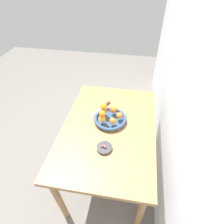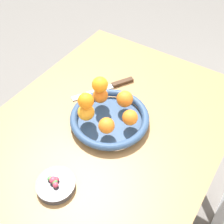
# 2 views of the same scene
# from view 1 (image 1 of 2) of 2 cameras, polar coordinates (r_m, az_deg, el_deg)

# --- Properties ---
(ground_plane) EXTENTS (6.00, 6.00, 0.00)m
(ground_plane) POSITION_cam_1_polar(r_m,az_deg,el_deg) (2.05, -0.76, -18.90)
(ground_plane) COLOR slate
(wall_back) EXTENTS (4.00, 0.05, 2.50)m
(wall_back) POSITION_cam_1_polar(r_m,az_deg,el_deg) (1.15, 24.72, 9.88)
(wall_back) COLOR silver
(wall_back) RESTS_ON ground_plane
(dining_table) EXTENTS (1.10, 0.76, 0.74)m
(dining_table) POSITION_cam_1_polar(r_m,az_deg,el_deg) (1.51, -0.98, -7.06)
(dining_table) COLOR #9E7042
(dining_table) RESTS_ON ground_plane
(fruit_bowl) EXTENTS (0.27, 0.27, 0.04)m
(fruit_bowl) POSITION_cam_1_polar(r_m,az_deg,el_deg) (1.48, -0.47, -2.30)
(fruit_bowl) COLOR navy
(fruit_bowl) RESTS_ON dining_table
(candy_dish) EXTENTS (0.11, 0.11, 0.02)m
(candy_dish) POSITION_cam_1_polar(r_m,az_deg,el_deg) (1.30, -2.51, -11.64)
(candy_dish) COLOR #333338
(candy_dish) RESTS_ON dining_table
(orange_0) EXTENTS (0.05, 0.05, 0.05)m
(orange_0) POSITION_cam_1_polar(r_m,az_deg,el_deg) (1.44, 2.42, -1.17)
(orange_0) COLOR orange
(orange_0) RESTS_ON fruit_bowl
(orange_1) EXTENTS (0.06, 0.06, 0.06)m
(orange_1) POSITION_cam_1_polar(r_m,az_deg,el_deg) (1.49, 0.53, 0.78)
(orange_1) COLOR orange
(orange_1) RESTS_ON fruit_bowl
(orange_2) EXTENTS (0.05, 0.05, 0.05)m
(orange_2) POSITION_cam_1_polar(r_m,az_deg,el_deg) (1.48, -2.78, 0.30)
(orange_2) COLOR orange
(orange_2) RESTS_ON fruit_bowl
(orange_3) EXTENTS (0.06, 0.06, 0.06)m
(orange_3) POSITION_cam_1_polar(r_m,az_deg,el_deg) (1.42, -3.24, -2.19)
(orange_3) COLOR orange
(orange_3) RESTS_ON fruit_bowl
(orange_4) EXTENTS (0.05, 0.05, 0.05)m
(orange_4) POSITION_cam_1_polar(r_m,az_deg,el_deg) (1.40, 0.21, -2.92)
(orange_4) COLOR orange
(orange_4) RESTS_ON fruit_bowl
(orange_5) EXTENTS (0.05, 0.05, 0.05)m
(orange_5) POSITION_cam_1_polar(r_m,az_deg,el_deg) (1.38, -3.20, -0.57)
(orange_5) COLOR orange
(orange_5) RESTS_ON orange_3
(orange_6) EXTENTS (0.06, 0.06, 0.06)m
(orange_6) POSITION_cam_1_polar(r_m,az_deg,el_deg) (1.44, -2.76, 1.79)
(orange_6) COLOR orange
(orange_6) RESTS_ON orange_2
(candy_ball_0) EXTENTS (0.01, 0.01, 0.01)m
(candy_ball_0) POSITION_cam_1_polar(r_m,az_deg,el_deg) (1.29, -3.39, -11.04)
(candy_ball_0) COLOR #4C9947
(candy_ball_0) RESTS_ON candy_dish
(candy_ball_1) EXTENTS (0.02, 0.02, 0.02)m
(candy_ball_1) POSITION_cam_1_polar(r_m,az_deg,el_deg) (1.28, -2.54, -11.17)
(candy_ball_1) COLOR #4C9947
(candy_ball_1) RESTS_ON candy_dish
(candy_ball_2) EXTENTS (0.02, 0.02, 0.02)m
(candy_ball_2) POSITION_cam_1_polar(r_m,az_deg,el_deg) (1.28, -2.21, -11.42)
(candy_ball_2) COLOR #C6384C
(candy_ball_2) RESTS_ON candy_dish
(candy_ball_3) EXTENTS (0.02, 0.02, 0.02)m
(candy_ball_3) POSITION_cam_1_polar(r_m,az_deg,el_deg) (1.29, -2.51, -10.85)
(candy_ball_3) COLOR #C6384C
(candy_ball_3) RESTS_ON candy_dish
(candy_ball_4) EXTENTS (0.02, 0.02, 0.02)m
(candy_ball_4) POSITION_cam_1_polar(r_m,az_deg,el_deg) (1.28, -2.63, -11.05)
(candy_ball_4) COLOR #C6384C
(candy_ball_4) RESTS_ON candy_dish
(knife) EXTENTS (0.23, 0.15, 0.01)m
(knife) POSITION_cam_1_polar(r_m,az_deg,el_deg) (1.61, -3.26, 1.40)
(knife) COLOR #3F2819
(knife) RESTS_ON dining_table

